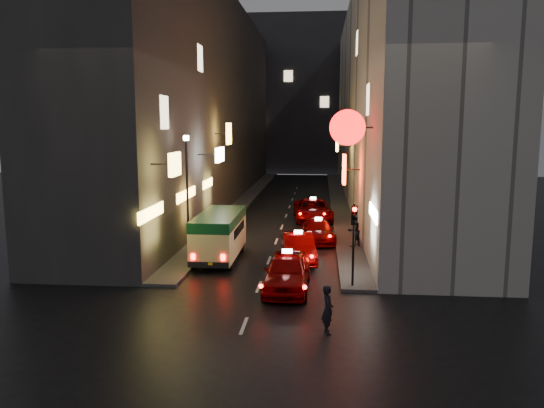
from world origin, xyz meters
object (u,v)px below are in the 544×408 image
(minibus, at_px, (219,231))
(traffic_light, at_px, (354,227))
(pedestrian_crossing, at_px, (328,306))
(taxi_near, at_px, (287,268))
(lamp_post, at_px, (187,188))

(minibus, distance_m, traffic_light, 7.95)
(minibus, height_order, pedestrian_crossing, minibus)
(taxi_near, height_order, pedestrian_crossing, taxi_near)
(lamp_post, bearing_deg, taxi_near, -41.33)
(minibus, bearing_deg, taxi_near, -50.82)
(minibus, height_order, taxi_near, minibus)
(pedestrian_crossing, bearing_deg, traffic_light, -27.76)
(traffic_light, height_order, lamp_post, lamp_post)
(pedestrian_crossing, height_order, traffic_light, traffic_light)
(taxi_near, bearing_deg, minibus, 129.18)
(traffic_light, bearing_deg, lamp_post, 151.09)
(taxi_near, distance_m, traffic_light, 3.29)
(pedestrian_crossing, relative_size, traffic_light, 0.53)
(taxi_near, bearing_deg, pedestrian_crossing, -70.33)
(minibus, bearing_deg, pedestrian_crossing, -59.58)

